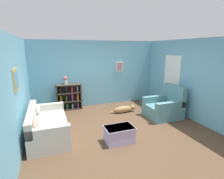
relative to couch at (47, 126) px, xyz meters
The scene contains 10 objects.
ground_plane 2.00m from the couch, ahead, with size 14.00×14.00×0.00m, color brown.
wall_back 3.13m from the couch, 48.02° to the left, with size 5.60×0.13×2.60m.
wall_left 1.16m from the couch, behind, with size 0.13×5.00×2.60m.
wall_right 4.64m from the couch, ahead, with size 0.16×5.00×2.60m.
couch is the anchor object (origin of this frame).
bookshelf 2.17m from the couch, 67.15° to the left, with size 0.92×0.31×0.98m.
recliner_chair 3.81m from the couch, ahead, with size 1.07×0.97×1.07m.
coffee_table 1.93m from the couch, 28.35° to the right, with size 0.72×0.48×0.40m.
dog 2.83m from the couch, 19.07° to the left, with size 0.98×0.22×0.25m.
vase 2.28m from the couch, 69.37° to the left, with size 0.15×0.15×0.31m.
Camera 1 is at (-1.84, -4.55, 2.30)m, focal length 28.00 mm.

